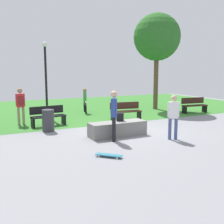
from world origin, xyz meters
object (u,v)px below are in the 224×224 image
object	(u,v)px
skateboard_by_ledge	(109,155)
lamp_post	(46,72)
skater_watching	(114,112)
skater_performing_trick	(173,114)
concrete_ledge	(118,129)
park_bench_center_lawn	(48,116)
backpack_on_ledge	(120,117)
cyclist_on_bicycle	(85,103)
trash_bin	(48,120)
park_bench_by_oak	(126,111)
park_bench_far_left	(194,105)
skateboard_spare	(97,131)
pedestrian_with_backpack	(21,103)
tree_young_birch	(157,38)

from	to	relation	value
skateboard_by_ledge	lamp_post	size ratio (longest dim) A/B	0.18
skateboard_by_ledge	lamp_post	world-z (taller)	lamp_post
skater_watching	skater_performing_trick	bearing A→B (deg)	-21.45
concrete_ledge	park_bench_center_lawn	xyz separation A→B (m)	(-1.96, 3.17, 0.20)
skateboard_by_ledge	concrete_ledge	bearing A→B (deg)	56.42
backpack_on_ledge	cyclist_on_bicycle	bearing A→B (deg)	-72.18
trash_bin	skater_performing_trick	bearing A→B (deg)	-42.38
concrete_ledge	park_bench_by_oak	size ratio (longest dim) A/B	1.39
skateboard_by_ledge	park_bench_center_lawn	distance (m)	5.44
skateboard_by_ledge	skater_watching	bearing A→B (deg)	58.16
park_bench_by_oak	lamp_post	size ratio (longest dim) A/B	0.41
park_bench_far_left	trash_bin	bearing A→B (deg)	-173.35
cyclist_on_bicycle	skater_performing_trick	bearing A→B (deg)	-85.49
skater_watching	cyclist_on_bicycle	bearing A→B (deg)	77.62
concrete_ledge	skateboard_spare	distance (m)	1.02
backpack_on_ledge	skateboard_by_ledge	size ratio (longest dim) A/B	0.45
concrete_ledge	cyclist_on_bicycle	world-z (taller)	cyclist_on_bicycle
cyclist_on_bicycle	concrete_ledge	bearing A→B (deg)	-99.17
skater_performing_trick	cyclist_on_bicycle	world-z (taller)	skater_performing_trick
skateboard_by_ledge	pedestrian_with_backpack	distance (m)	6.44
concrete_ledge	tree_young_birch	xyz separation A→B (m)	(5.77, 5.48, 4.35)
backpack_on_ledge	park_bench_far_left	xyz separation A→B (m)	(6.73, 2.96, -0.24)
skater_performing_trick	skateboard_by_ledge	size ratio (longest dim) A/B	2.32
park_bench_center_lawn	tree_young_birch	bearing A→B (deg)	16.66
lamp_post	pedestrian_with_backpack	distance (m)	2.71
backpack_on_ledge	park_bench_far_left	world-z (taller)	park_bench_far_left
backpack_on_ledge	trash_bin	bearing A→B (deg)	-12.81
backpack_on_ledge	skater_watching	world-z (taller)	skater_watching
pedestrian_with_backpack	park_bench_center_lawn	bearing A→B (deg)	-35.53
tree_young_birch	cyclist_on_bicycle	world-z (taller)	tree_young_birch
backpack_on_ledge	skateboard_by_ledge	world-z (taller)	backpack_on_ledge
cyclist_on_bicycle	park_bench_far_left	bearing A→B (deg)	-26.19
backpack_on_ledge	skateboard_by_ledge	xyz separation A→B (m)	(-1.66, -2.36, -0.65)
lamp_post	cyclist_on_bicycle	size ratio (longest dim) A/B	2.31
concrete_ledge	cyclist_on_bicycle	xyz separation A→B (m)	(0.97, 6.00, 0.35)
skater_performing_trick	skater_watching	distance (m)	2.20
concrete_ledge	skateboard_spare	xyz separation A→B (m)	(-0.53, 0.84, -0.21)
park_bench_center_lawn	skateboard_spare	bearing A→B (deg)	-58.46
skateboard_spare	trash_bin	world-z (taller)	trash_bin
backpack_on_ledge	park_bench_by_oak	bearing A→B (deg)	-98.03
cyclist_on_bicycle	pedestrian_with_backpack	bearing A→B (deg)	-152.72
pedestrian_with_backpack	skateboard_spare	bearing A→B (deg)	-51.03
park_bench_center_lawn	pedestrian_with_backpack	size ratio (longest dim) A/B	0.95
concrete_ledge	skater_watching	bearing A→B (deg)	-127.72
backpack_on_ledge	pedestrian_with_backpack	size ratio (longest dim) A/B	0.18
skater_watching	skateboard_by_ledge	world-z (taller)	skater_watching
skater_watching	trash_bin	world-z (taller)	skater_watching
backpack_on_ledge	skateboard_spare	xyz separation A→B (m)	(-0.70, 0.72, -0.65)
park_bench_center_lawn	cyclist_on_bicycle	distance (m)	4.07
concrete_ledge	lamp_post	world-z (taller)	lamp_post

